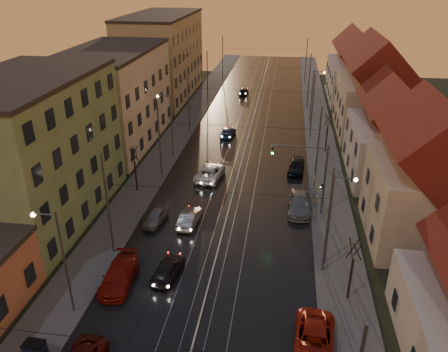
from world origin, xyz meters
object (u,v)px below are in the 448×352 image
at_px(parked_right_1, 299,203).
at_px(driving_car_2, 210,172).
at_px(driving_car_1, 190,218).
at_px(driving_car_4, 244,91).
at_px(dumpster, 35,351).
at_px(street_lamp_3, 314,91).
at_px(parked_right_2, 296,166).
at_px(driving_car_0, 168,269).
at_px(parked_left_2, 119,275).
at_px(street_lamp_0, 59,253).
at_px(driving_car_3, 228,132).
at_px(parked_right_0, 314,342).
at_px(traffic_light_mast, 315,171).
at_px(street_lamp_2, 169,119).
at_px(parked_left_3, 156,217).
at_px(street_lamp_1, 334,212).

bearing_deg(parked_right_1, driving_car_2, 149.27).
relative_size(driving_car_1, driving_car_4, 1.12).
relative_size(driving_car_4, dumpster, 3.06).
height_order(street_lamp_3, parked_right_2, street_lamp_3).
bearing_deg(driving_car_2, driving_car_1, 95.98).
bearing_deg(parked_right_2, street_lamp_3, 86.65).
height_order(driving_car_0, parked_right_1, parked_right_1).
bearing_deg(dumpster, driving_car_0, 58.97).
distance_m(parked_left_2, parked_right_2, 25.85).
bearing_deg(driving_car_0, parked_right_1, -123.95).
bearing_deg(street_lamp_0, driving_car_1, 64.69).
height_order(driving_car_3, parked_right_0, parked_right_0).
height_order(driving_car_1, parked_right_0, parked_right_0).
height_order(driving_car_4, parked_left_2, parked_left_2).
bearing_deg(driving_car_4, street_lamp_3, 134.08).
bearing_deg(parked_right_0, parked_right_1, 96.71).
bearing_deg(traffic_light_mast, driving_car_2, 150.23).
distance_m(street_lamp_0, parked_right_0, 17.20).
height_order(street_lamp_2, dumpster, street_lamp_2).
relative_size(parked_left_3, parked_right_2, 0.79).
xyz_separation_m(street_lamp_0, dumpster, (-0.11, -4.20, -4.19)).
xyz_separation_m(traffic_light_mast, driving_car_1, (-11.25, -3.62, -3.92)).
bearing_deg(driving_car_4, driving_car_0, 94.30).
distance_m(driving_car_2, parked_left_2, 19.30).
xyz_separation_m(street_lamp_1, parked_right_1, (-2.23, 8.42, -4.11)).
bearing_deg(driving_car_2, street_lamp_1, 137.69).
relative_size(parked_left_3, parked_right_0, 0.65).
xyz_separation_m(driving_car_4, dumpster, (-6.27, -62.86, 0.07)).
distance_m(street_lamp_2, driving_car_2, 9.32).
relative_size(driving_car_3, parked_right_1, 0.79).
relative_size(traffic_light_mast, parked_right_2, 1.58).
relative_size(street_lamp_0, parked_right_1, 1.50).
distance_m(street_lamp_3, driving_car_2, 25.20).
xyz_separation_m(street_lamp_0, driving_car_2, (6.10, 22.29, -4.13)).
distance_m(traffic_light_mast, parked_right_0, 17.57).
bearing_deg(parked_right_2, street_lamp_1, -77.59).
distance_m(street_lamp_0, driving_car_3, 36.83).
distance_m(driving_car_2, driving_car_3, 13.76).
bearing_deg(driving_car_4, parked_left_3, 90.38).
bearing_deg(driving_car_1, parked_left_2, 72.69).
xyz_separation_m(street_lamp_3, driving_car_0, (-12.40, -39.30, -4.19)).
relative_size(street_lamp_1, parked_right_2, 1.76).
bearing_deg(parked_left_2, street_lamp_0, -128.17).
bearing_deg(driving_car_3, street_lamp_2, 57.23).
relative_size(parked_right_0, parked_right_1, 1.02).
height_order(driving_car_3, parked_right_1, parked_right_1).
bearing_deg(parked_left_2, traffic_light_mast, 37.69).
xyz_separation_m(traffic_light_mast, dumpster, (-17.21, -20.20, -3.90)).
height_order(street_lamp_1, driving_car_2, street_lamp_1).
xyz_separation_m(street_lamp_0, parked_left_3, (2.67, 12.11, -4.28)).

